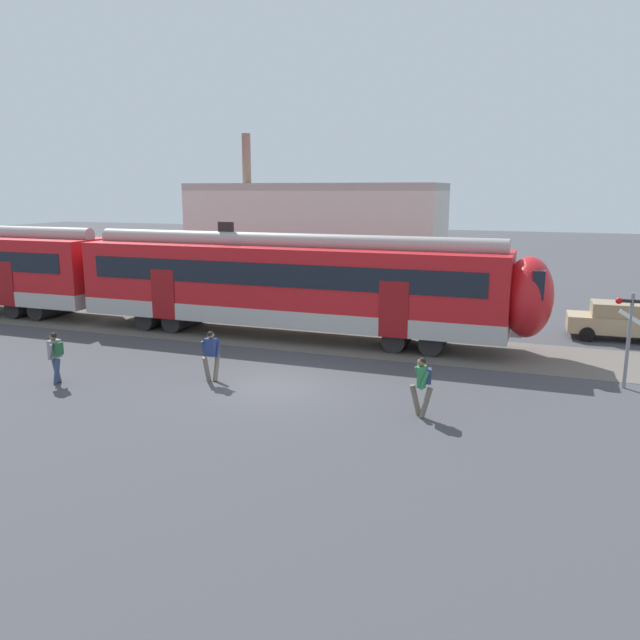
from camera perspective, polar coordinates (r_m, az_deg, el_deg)
name	(u,v)px	position (r m, az deg, el deg)	size (l,w,h in m)	color
ground_plane	(274,386)	(19.77, -4.19, -6.05)	(160.00, 160.00, 0.00)	#424247
track_bed	(76,318)	(32.17, -21.44, 0.16)	(80.00, 4.40, 0.01)	#605951
pedestrian_grey	(55,353)	(21.42, -23.04, -2.83)	(0.62, 0.60, 1.67)	navy
pedestrian_navy	(211,352)	(20.24, -9.93, -2.93)	(0.55, 0.63, 1.67)	#6B6051
pedestrian_green	(422,382)	(17.10, 9.33, -5.59)	(0.68, 0.54, 1.67)	#6B6051
parked_car_tan	(618,321)	(28.34, 25.63, -0.08)	(4.05, 1.85, 1.54)	tan
crossing_signal	(630,325)	(21.23, 26.49, -0.43)	(0.96, 0.22, 3.00)	gray
background_building	(315,241)	(35.66, -0.42, 7.25)	(14.15, 5.00, 9.20)	beige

